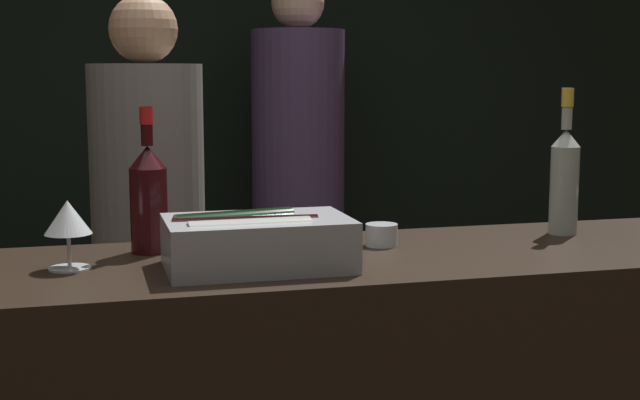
{
  "coord_description": "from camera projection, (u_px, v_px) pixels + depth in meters",
  "views": [
    {
      "loc": [
        -0.49,
        -1.55,
        1.42
      ],
      "look_at": [
        0.0,
        0.3,
        1.14
      ],
      "focal_mm": 50.0,
      "sensor_mm": 36.0,
      "label": 1
    }
  ],
  "objects": [
    {
      "name": "wall_back_chalkboard",
      "position": [
        195.0,
        75.0,
        3.96
      ],
      "size": [
        6.4,
        0.06,
        2.8
      ],
      "color": "black",
      "rests_on": "ground_plane"
    },
    {
      "name": "ice_bin_with_bottles",
      "position": [
        254.0,
        240.0,
        1.8
      ],
      "size": [
        0.37,
        0.23,
        0.11
      ],
      "color": "#9EA0A5",
      "rests_on": "bar_counter"
    },
    {
      "name": "wine_glass",
      "position": [
        68.0,
        220.0,
        1.79
      ],
      "size": [
        0.1,
        0.1,
        0.14
      ],
      "color": "silver",
      "rests_on": "bar_counter"
    },
    {
      "name": "candle_votive",
      "position": [
        382.0,
        235.0,
        2.04
      ],
      "size": [
        0.07,
        0.07,
        0.05
      ],
      "color": "silver",
      "rests_on": "bar_counter"
    },
    {
      "name": "rose_wine_bottle",
      "position": [
        565.0,
        176.0,
        2.18
      ],
      "size": [
        0.07,
        0.07,
        0.36
      ],
      "color": "#9EA899",
      "rests_on": "bar_counter"
    },
    {
      "name": "red_wine_bottle_tall",
      "position": [
        149.0,
        195.0,
        1.95
      ],
      "size": [
        0.08,
        0.08,
        0.32
      ],
      "color": "black",
      "rests_on": "bar_counter"
    },
    {
      "name": "person_in_hoodie",
      "position": [
        149.0,
        231.0,
        2.8
      ],
      "size": [
        0.35,
        0.35,
        1.65
      ],
      "rotation": [
        0.0,
        0.0,
        -0.88
      ],
      "color": "black",
      "rests_on": "ground_plane"
    },
    {
      "name": "person_blond_tee",
      "position": [
        298.0,
        175.0,
        3.61
      ],
      "size": [
        0.37,
        0.37,
        1.79
      ],
      "rotation": [
        0.0,
        0.0,
        0.39
      ],
      "color": "black",
      "rests_on": "ground_plane"
    }
  ]
}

